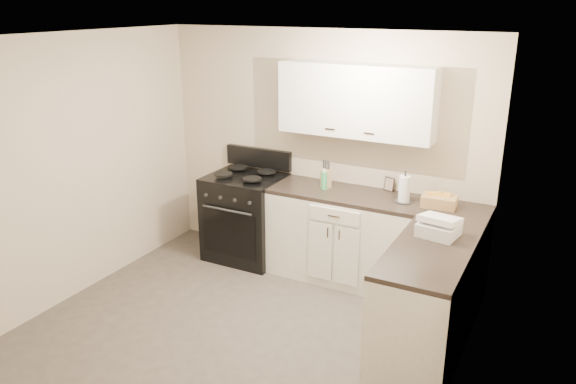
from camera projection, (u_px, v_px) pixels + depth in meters
The scene contains 20 objects.
floor at pixel (232, 339), 4.82m from camera, with size 3.60×3.60×0.00m, color #473F38.
ceiling at pixel (221, 38), 4.01m from camera, with size 3.60×3.60×0.00m, color white.
wall_back at pixel (321, 151), 5.93m from camera, with size 3.60×3.60×0.00m, color beige.
wall_right at pixel (459, 246), 3.63m from camera, with size 3.60×3.60×0.00m, color beige.
wall_left at pixel (65, 172), 5.21m from camera, with size 3.60×3.60×0.00m, color beige.
wall_front at pixel (34, 307), 2.91m from camera, with size 3.60×3.60×0.00m, color beige.
base_cabinets_back at pixel (345, 238), 5.75m from camera, with size 1.55×0.60×0.90m, color white.
base_cabinets_right at pixel (435, 289), 4.73m from camera, with size 0.60×1.90×0.90m, color white.
countertop_back at pixel (347, 195), 5.60m from camera, with size 1.55×0.60×0.04m, color black.
countertop_right at pixel (440, 238), 4.58m from camera, with size 0.60×1.90×0.04m, color black.
upper_cabinets at pixel (356, 100), 5.42m from camera, with size 1.55×0.30×0.70m, color white.
stove at pixel (246, 218), 6.24m from camera, with size 0.81×0.69×0.98m, color black.
knife_block at pixel (326, 178), 5.71m from camera, with size 0.09×0.08×0.20m, color tan.
paper_towel at pixel (404, 189), 5.29m from camera, with size 0.11×0.11×0.26m, color white.
soap_bottle at pixel (324, 181), 5.67m from camera, with size 0.06×0.06×0.18m, color #3EA35C.
picture_frame at pixel (389, 184), 5.63m from camera, with size 0.11×0.01×0.14m, color black.
wicker_basket at pixel (439, 201), 5.20m from camera, with size 0.31×0.21×0.10m, color tan.
countertop_grill at pixel (439, 229), 4.56m from camera, with size 0.30×0.28×0.11m, color white.
oven_mitt_near at pixel (373, 317), 4.35m from camera, with size 0.02×0.16×0.28m, color black.
oven_mitt_far at pixel (381, 302), 4.50m from camera, with size 0.02×0.13×0.23m, color black.
Camera 1 is at (2.36, -3.45, 2.76)m, focal length 35.00 mm.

